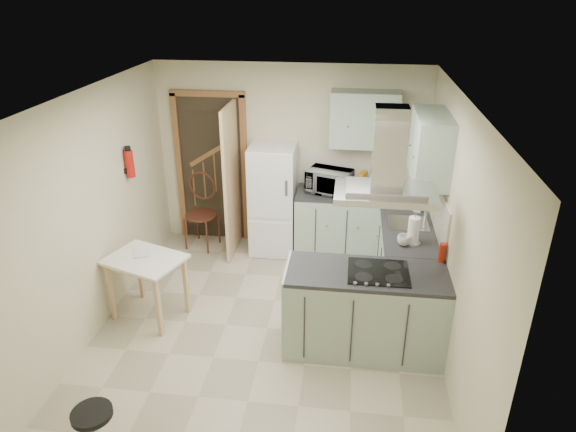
# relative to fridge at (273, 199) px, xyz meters

# --- Properties ---
(floor) EXTENTS (4.20, 4.20, 0.00)m
(floor) POSITION_rel_fridge_xyz_m (0.20, -1.80, -0.75)
(floor) COLOR #B9AB90
(floor) RESTS_ON ground
(ceiling) EXTENTS (4.20, 4.20, 0.00)m
(ceiling) POSITION_rel_fridge_xyz_m (0.20, -1.80, 1.75)
(ceiling) COLOR silver
(ceiling) RESTS_ON back_wall
(back_wall) EXTENTS (3.60, 0.00, 3.60)m
(back_wall) POSITION_rel_fridge_xyz_m (0.20, 0.30, 0.50)
(back_wall) COLOR beige
(back_wall) RESTS_ON floor
(left_wall) EXTENTS (0.00, 4.20, 4.20)m
(left_wall) POSITION_rel_fridge_xyz_m (-1.60, -1.80, 0.50)
(left_wall) COLOR beige
(left_wall) RESTS_ON floor
(right_wall) EXTENTS (0.00, 4.20, 4.20)m
(right_wall) POSITION_rel_fridge_xyz_m (2.00, -1.80, 0.50)
(right_wall) COLOR beige
(right_wall) RESTS_ON floor
(doorway) EXTENTS (1.10, 0.12, 2.10)m
(doorway) POSITION_rel_fridge_xyz_m (-0.90, 0.27, 0.30)
(doorway) COLOR brown
(doorway) RESTS_ON floor
(fridge) EXTENTS (0.60, 0.60, 1.50)m
(fridge) POSITION_rel_fridge_xyz_m (0.00, 0.00, 0.00)
(fridge) COLOR white
(fridge) RESTS_ON floor
(counter_back) EXTENTS (1.08, 0.60, 0.90)m
(counter_back) POSITION_rel_fridge_xyz_m (0.86, 0.00, -0.30)
(counter_back) COLOR #9EB2A0
(counter_back) RESTS_ON floor
(counter_right) EXTENTS (0.60, 1.95, 0.90)m
(counter_right) POSITION_rel_fridge_xyz_m (1.70, -0.68, -0.30)
(counter_right) COLOR #9EB2A0
(counter_right) RESTS_ON floor
(splashback) EXTENTS (1.68, 0.02, 0.50)m
(splashback) POSITION_rel_fridge_xyz_m (1.16, 0.29, 0.40)
(splashback) COLOR beige
(splashback) RESTS_ON counter_back
(wall_cabinet_back) EXTENTS (0.85, 0.35, 0.70)m
(wall_cabinet_back) POSITION_rel_fridge_xyz_m (1.15, 0.12, 1.10)
(wall_cabinet_back) COLOR #9EB2A0
(wall_cabinet_back) RESTS_ON back_wall
(wall_cabinet_right) EXTENTS (0.35, 0.90, 0.70)m
(wall_cabinet_right) POSITION_rel_fridge_xyz_m (1.82, -0.95, 1.10)
(wall_cabinet_right) COLOR #9EB2A0
(wall_cabinet_right) RESTS_ON right_wall
(peninsula) EXTENTS (1.55, 0.65, 0.90)m
(peninsula) POSITION_rel_fridge_xyz_m (1.22, -1.98, -0.30)
(peninsula) COLOR #9EB2A0
(peninsula) RESTS_ON floor
(hob) EXTENTS (0.58, 0.50, 0.01)m
(hob) POSITION_rel_fridge_xyz_m (1.32, -1.98, 0.16)
(hob) COLOR black
(hob) RESTS_ON peninsula
(extractor_hood) EXTENTS (0.90, 0.55, 0.10)m
(extractor_hood) POSITION_rel_fridge_xyz_m (1.32, -1.98, 0.97)
(extractor_hood) COLOR silver
(extractor_hood) RESTS_ON ceiling
(sink) EXTENTS (0.45, 0.40, 0.01)m
(sink) POSITION_rel_fridge_xyz_m (1.70, -0.85, 0.16)
(sink) COLOR silver
(sink) RESTS_ON counter_right
(fire_extinguisher) EXTENTS (0.10, 0.10, 0.32)m
(fire_extinguisher) POSITION_rel_fridge_xyz_m (-1.54, -0.90, 0.75)
(fire_extinguisher) COLOR #B2140F
(fire_extinguisher) RESTS_ON left_wall
(drop_leaf_table) EXTENTS (0.94, 0.82, 0.74)m
(drop_leaf_table) POSITION_rel_fridge_xyz_m (-1.13, -1.72, -0.38)
(drop_leaf_table) COLOR tan
(drop_leaf_table) RESTS_ON floor
(bentwood_chair) EXTENTS (0.52, 0.52, 0.96)m
(bentwood_chair) POSITION_rel_fridge_xyz_m (-1.01, -0.05, -0.27)
(bentwood_chair) COLOR #4B1D19
(bentwood_chair) RESTS_ON floor
(stool) EXTENTS (0.35, 0.35, 0.43)m
(stool) POSITION_rel_fridge_xyz_m (-0.88, -3.55, -0.54)
(stool) COLOR black
(stool) RESTS_ON floor
(microwave) EXTENTS (0.65, 0.53, 0.31)m
(microwave) POSITION_rel_fridge_xyz_m (0.75, -0.01, 0.30)
(microwave) COLOR black
(microwave) RESTS_ON counter_back
(kettle) EXTENTS (0.19, 0.19, 0.22)m
(kettle) POSITION_rel_fridge_xyz_m (1.37, 0.12, 0.26)
(kettle) COLOR white
(kettle) RESTS_ON counter_back
(cereal_box) EXTENTS (0.13, 0.19, 0.26)m
(cereal_box) POSITION_rel_fridge_xyz_m (1.17, 0.08, 0.28)
(cereal_box) COLOR #C17216
(cereal_box) RESTS_ON counter_back
(soap_bottle) EXTENTS (0.11, 0.11, 0.20)m
(soap_bottle) POSITION_rel_fridge_xyz_m (1.84, -0.49, 0.25)
(soap_bottle) COLOR #B5B2BF
(soap_bottle) RESTS_ON counter_right
(paper_towel) EXTENTS (0.12, 0.12, 0.31)m
(paper_towel) POSITION_rel_fridge_xyz_m (1.70, -1.33, 0.31)
(paper_towel) COLOR white
(paper_towel) RESTS_ON counter_right
(cup) EXTENTS (0.18, 0.18, 0.11)m
(cup) POSITION_rel_fridge_xyz_m (1.61, -1.38, 0.20)
(cup) COLOR silver
(cup) RESTS_ON counter_right
(red_bottle) EXTENTS (0.09, 0.09, 0.20)m
(red_bottle) POSITION_rel_fridge_xyz_m (1.95, -1.69, 0.25)
(red_bottle) COLOR #9E1F0D
(red_bottle) RESTS_ON peninsula
(book) EXTENTS (0.22, 0.25, 0.09)m
(book) POSITION_rel_fridge_xyz_m (-1.27, -1.66, 0.03)
(book) COLOR #9B3334
(book) RESTS_ON drop_leaf_table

